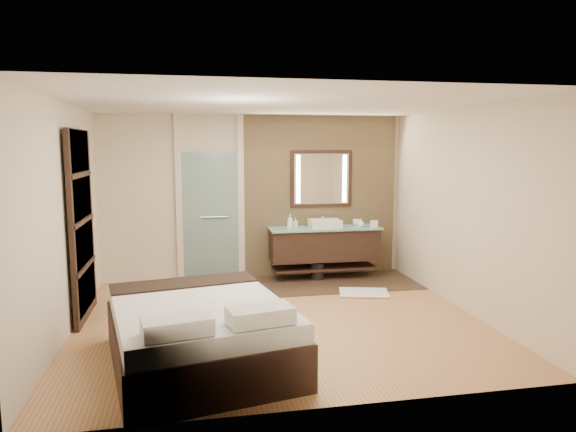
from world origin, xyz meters
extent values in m
plane|color=#A36A44|center=(0.00, 0.00, 0.00)|extent=(5.00, 5.00, 0.00)
cube|color=#372A1E|center=(0.60, 1.60, 0.01)|extent=(3.80, 1.30, 0.01)
cube|color=tan|center=(1.10, 2.21, 1.35)|extent=(2.60, 0.08, 2.70)
cube|color=black|center=(1.10, 1.92, 0.57)|extent=(1.80, 0.50, 0.50)
cube|color=black|center=(1.10, 1.92, 0.18)|extent=(1.71, 0.45, 0.04)
cube|color=#92E0CC|center=(1.10, 1.90, 0.85)|extent=(1.85, 0.55, 0.03)
cube|color=white|center=(1.10, 1.90, 0.93)|extent=(0.50, 0.38, 0.13)
cylinder|color=silver|center=(1.10, 2.09, 0.95)|extent=(0.03, 0.03, 0.18)
cylinder|color=silver|center=(1.10, 2.05, 1.03)|extent=(0.02, 0.10, 0.02)
cube|color=black|center=(1.10, 2.16, 1.65)|extent=(1.06, 0.03, 0.96)
cube|color=white|center=(1.10, 2.15, 1.65)|extent=(0.94, 0.01, 0.84)
cube|color=beige|center=(0.70, 2.14, 1.65)|extent=(0.07, 0.01, 0.80)
cube|color=beige|center=(1.50, 2.14, 1.65)|extent=(0.07, 0.01, 0.80)
cube|color=#AAD8D0|center=(-0.75, 2.20, 1.05)|extent=(0.90, 0.05, 2.10)
cylinder|color=silver|center=(-0.70, 2.15, 1.05)|extent=(0.45, 0.03, 0.03)
cube|color=beige|center=(-1.25, 2.21, 1.35)|extent=(0.10, 0.08, 2.70)
cube|color=beige|center=(-0.25, 2.21, 1.35)|extent=(0.10, 0.08, 2.70)
cube|color=black|center=(-2.43, 0.60, 1.20)|extent=(0.06, 1.20, 2.40)
cube|color=beige|center=(-2.41, 0.60, 0.37)|extent=(0.02, 1.06, 0.52)
cube|color=beige|center=(-2.41, 0.60, 0.96)|extent=(0.02, 1.06, 0.52)
cube|color=beige|center=(-2.41, 0.60, 1.54)|extent=(0.02, 1.06, 0.52)
cube|color=beige|center=(-2.41, 0.60, 2.13)|extent=(0.02, 1.06, 0.52)
cube|color=black|center=(-1.01, -1.15, 0.23)|extent=(2.03, 2.35, 0.45)
cube|color=silver|center=(-1.01, -1.15, 0.55)|extent=(1.96, 2.29, 0.19)
cube|color=black|center=(-1.16, -0.39, 0.64)|extent=(1.66, 0.77, 0.04)
cube|color=silver|center=(-1.20, -2.03, 0.72)|extent=(0.62, 0.42, 0.14)
cube|color=silver|center=(-0.49, -1.89, 0.72)|extent=(0.62, 0.42, 0.14)
cube|color=silver|center=(1.45, 0.92, 0.02)|extent=(0.82, 0.66, 0.02)
cylinder|color=black|center=(0.96, 1.85, 0.14)|extent=(0.23, 0.23, 0.29)
cube|color=silver|center=(1.92, 1.81, 0.92)|extent=(0.16, 0.16, 0.10)
imported|color=white|center=(0.51, 1.88, 0.98)|extent=(0.11, 0.11, 0.23)
imported|color=#B2B2B2|center=(0.62, 1.98, 0.94)|extent=(0.09, 0.09, 0.16)
imported|color=#C2F4F1|center=(1.69, 1.80, 0.94)|extent=(0.13, 0.13, 0.14)
imported|color=white|center=(1.68, 2.01, 0.92)|extent=(0.14, 0.14, 0.10)
camera|label=1|loc=(-1.07, -6.19, 2.18)|focal=32.00mm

